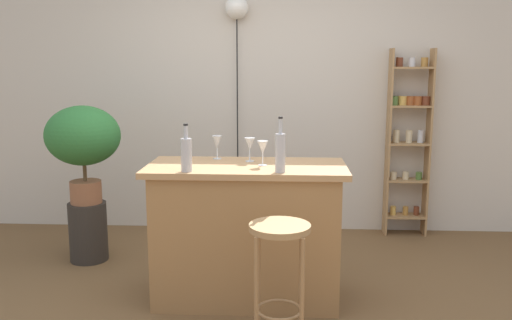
{
  "coord_description": "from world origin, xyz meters",
  "views": [
    {
      "loc": [
        0.25,
        -3.21,
        1.6
      ],
      "look_at": [
        0.05,
        0.55,
        0.92
      ],
      "focal_mm": 37.92,
      "sensor_mm": 36.0,
      "label": 1
    }
  ],
  "objects_px": {
    "plant_stool": "(88,231)",
    "bottle_soda_blue": "(280,151)",
    "wine_glass_left": "(263,148)",
    "pendant_globe_light": "(237,11)",
    "bottle_wine_red": "(186,154)",
    "bar_stool": "(280,258)",
    "wine_glass_center": "(250,145)",
    "wine_glass_right": "(217,142)",
    "spice_shelf": "(408,138)",
    "potted_plant": "(83,140)"
  },
  "relations": [
    {
      "from": "plant_stool",
      "to": "bottle_soda_blue",
      "type": "height_order",
      "value": "bottle_soda_blue"
    },
    {
      "from": "wine_glass_left",
      "to": "pendant_globe_light",
      "type": "relative_size",
      "value": 0.07
    },
    {
      "from": "bottle_wine_red",
      "to": "wine_glass_left",
      "type": "distance_m",
      "value": 0.52
    },
    {
      "from": "bar_stool",
      "to": "wine_glass_center",
      "type": "height_order",
      "value": "wine_glass_center"
    },
    {
      "from": "wine_glass_right",
      "to": "bottle_soda_blue",
      "type": "bearing_deg",
      "value": -45.16
    },
    {
      "from": "wine_glass_center",
      "to": "wine_glass_right",
      "type": "height_order",
      "value": "same"
    },
    {
      "from": "wine_glass_left",
      "to": "wine_glass_right",
      "type": "relative_size",
      "value": 1.0
    },
    {
      "from": "pendant_globe_light",
      "to": "bar_stool",
      "type": "bearing_deg",
      "value": -79.15
    },
    {
      "from": "spice_shelf",
      "to": "plant_stool",
      "type": "height_order",
      "value": "spice_shelf"
    },
    {
      "from": "bar_stool",
      "to": "wine_glass_left",
      "type": "distance_m",
      "value": 0.84
    },
    {
      "from": "wine_glass_left",
      "to": "potted_plant",
      "type": "bearing_deg",
      "value": 155.49
    },
    {
      "from": "bar_stool",
      "to": "spice_shelf",
      "type": "distance_m",
      "value": 2.48
    },
    {
      "from": "wine_glass_right",
      "to": "bar_stool",
      "type": "bearing_deg",
      "value": -63.05
    },
    {
      "from": "bar_stool",
      "to": "bottle_wine_red",
      "type": "relative_size",
      "value": 2.45
    },
    {
      "from": "bar_stool",
      "to": "wine_glass_right",
      "type": "xyz_separation_m",
      "value": [
        -0.45,
        0.89,
        0.51
      ]
    },
    {
      "from": "spice_shelf",
      "to": "wine_glass_center",
      "type": "xyz_separation_m",
      "value": [
        -1.38,
        -1.36,
        0.14
      ]
    },
    {
      "from": "wine_glass_center",
      "to": "wine_glass_right",
      "type": "distance_m",
      "value": 0.25
    },
    {
      "from": "plant_stool",
      "to": "bottle_soda_blue",
      "type": "relative_size",
      "value": 1.4
    },
    {
      "from": "bottle_wine_red",
      "to": "wine_glass_left",
      "type": "xyz_separation_m",
      "value": [
        0.47,
        0.22,
        0.0
      ]
    },
    {
      "from": "plant_stool",
      "to": "wine_glass_left",
      "type": "relative_size",
      "value": 2.95
    },
    {
      "from": "potted_plant",
      "to": "wine_glass_left",
      "type": "distance_m",
      "value": 1.6
    },
    {
      "from": "pendant_globe_light",
      "to": "wine_glass_center",
      "type": "bearing_deg",
      "value": -81.63
    },
    {
      "from": "wine_glass_left",
      "to": "wine_glass_center",
      "type": "bearing_deg",
      "value": 123.46
    },
    {
      "from": "spice_shelf",
      "to": "wine_glass_right",
      "type": "bearing_deg",
      "value": -141.7
    },
    {
      "from": "spice_shelf",
      "to": "wine_glass_right",
      "type": "xyz_separation_m",
      "value": [
        -1.61,
        -1.27,
        0.14
      ]
    },
    {
      "from": "plant_stool",
      "to": "bottle_soda_blue",
      "type": "xyz_separation_m",
      "value": [
        1.57,
        -0.88,
        0.82
      ]
    },
    {
      "from": "plant_stool",
      "to": "bottle_wine_red",
      "type": "xyz_separation_m",
      "value": [
        0.99,
        -0.89,
        0.8
      ]
    },
    {
      "from": "spice_shelf",
      "to": "bottle_soda_blue",
      "type": "relative_size",
      "value": 5.01
    },
    {
      "from": "pendant_globe_light",
      "to": "wine_glass_left",
      "type": "bearing_deg",
      "value": -78.98
    },
    {
      "from": "bottle_wine_red",
      "to": "bar_stool",
      "type": "bearing_deg",
      "value": -36.57
    },
    {
      "from": "wine_glass_center",
      "to": "pendant_globe_light",
      "type": "relative_size",
      "value": 0.07
    },
    {
      "from": "plant_stool",
      "to": "pendant_globe_light",
      "type": "xyz_separation_m",
      "value": [
        1.15,
        0.89,
        1.82
      ]
    },
    {
      "from": "bottle_wine_red",
      "to": "wine_glass_right",
      "type": "distance_m",
      "value": 0.47
    },
    {
      "from": "bar_stool",
      "to": "wine_glass_center",
      "type": "bearing_deg",
      "value": 105.09
    },
    {
      "from": "plant_stool",
      "to": "bottle_wine_red",
      "type": "distance_m",
      "value": 1.55
    },
    {
      "from": "spice_shelf",
      "to": "wine_glass_right",
      "type": "distance_m",
      "value": 2.06
    },
    {
      "from": "bottle_soda_blue",
      "to": "wine_glass_left",
      "type": "distance_m",
      "value": 0.25
    },
    {
      "from": "plant_stool",
      "to": "wine_glass_center",
      "type": "distance_m",
      "value": 1.66
    },
    {
      "from": "bar_stool",
      "to": "spice_shelf",
      "type": "bearing_deg",
      "value": 61.78
    },
    {
      "from": "wine_glass_center",
      "to": "bar_stool",
      "type": "bearing_deg",
      "value": -74.91
    },
    {
      "from": "wine_glass_left",
      "to": "plant_stool",
      "type": "bearing_deg",
      "value": 155.49
    },
    {
      "from": "wine_glass_left",
      "to": "wine_glass_right",
      "type": "bearing_deg",
      "value": 145.08
    },
    {
      "from": "bottle_soda_blue",
      "to": "wine_glass_left",
      "type": "xyz_separation_m",
      "value": [
        -0.12,
        0.22,
        -0.01
      ]
    },
    {
      "from": "bar_stool",
      "to": "wine_glass_left",
      "type": "height_order",
      "value": "wine_glass_left"
    },
    {
      "from": "bar_stool",
      "to": "pendant_globe_light",
      "type": "bearing_deg",
      "value": 100.85
    },
    {
      "from": "bar_stool",
      "to": "bottle_wine_red",
      "type": "xyz_separation_m",
      "value": [
        -0.59,
        0.44,
        0.5
      ]
    },
    {
      "from": "wine_glass_left",
      "to": "wine_glass_right",
      "type": "height_order",
      "value": "same"
    },
    {
      "from": "wine_glass_center",
      "to": "potted_plant",
      "type": "bearing_deg",
      "value": 159.09
    },
    {
      "from": "spice_shelf",
      "to": "potted_plant",
      "type": "height_order",
      "value": "spice_shelf"
    },
    {
      "from": "plant_stool",
      "to": "bottle_wine_red",
      "type": "height_order",
      "value": "bottle_wine_red"
    }
  ]
}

